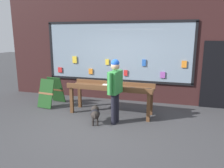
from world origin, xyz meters
name	(u,v)px	position (x,y,z in m)	size (l,w,h in m)	color
ground_plane	(102,125)	(0.00, 0.00, 0.00)	(40.00, 40.00, 0.00)	#38383A
shopfront_facade	(124,48)	(0.02, 2.39, 1.83)	(8.76, 0.29, 3.70)	#331919
display_table_main	(111,90)	(0.00, 0.86, 0.73)	(2.48, 0.77, 0.91)	brown
person_browsing	(115,87)	(0.30, 0.21, 0.99)	(0.30, 0.66, 1.68)	black
small_dog	(95,113)	(-0.20, 0.05, 0.27)	(0.37, 0.61, 0.42)	black
sandwich_board_sign	(51,92)	(-2.10, 1.09, 0.46)	(0.62, 0.88, 0.89)	#193F19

